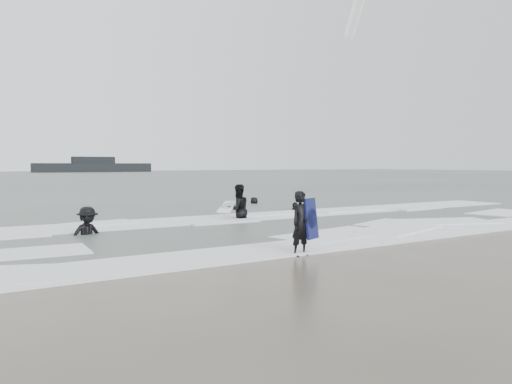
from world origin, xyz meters
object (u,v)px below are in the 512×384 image
surfer_wading (238,221)px  surfer_right_far (254,205)px  surfer_breaker (88,237)px  vessel_horizon (93,167)px  surfer_centre (301,256)px  surfer_right_near (295,211)px

surfer_wading → surfer_right_far: surfer_wading is taller
surfer_breaker → surfer_right_far: surfer_breaker is taller
surfer_wading → surfer_right_far: 7.73m
surfer_right_far → vessel_horizon: vessel_horizon is taller
surfer_centre → surfer_wading: bearing=64.8°
surfer_centre → surfer_right_far: (6.84, 13.26, 0.00)m
surfer_breaker → vessel_horizon: size_ratio=0.05×
surfer_wading → surfer_right_far: (4.54, 6.26, 0.00)m
surfer_right_near → vessel_horizon: 126.80m
surfer_centre → surfer_wading: (2.30, 7.00, 0.00)m
surfer_right_far → vessel_horizon: bearing=-148.6°
surfer_centre → surfer_right_near: 11.09m
surfer_breaker → surfer_right_near: surfer_breaker is taller
surfer_breaker → vessel_horizon: bearing=64.9°
surfer_wading → surfer_breaker: 5.94m
surfer_breaker → surfer_centre: bearing=-70.0°
surfer_right_near → surfer_right_far: surfer_right_near is taller
surfer_centre → vessel_horizon: bearing=71.2°
surfer_right_near → vessel_horizon: bearing=-155.7°
surfer_wading → surfer_centre: bearing=70.4°
surfer_wading → surfer_right_near: size_ratio=1.24×
surfer_wading → surfer_right_far: size_ratio=1.25×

